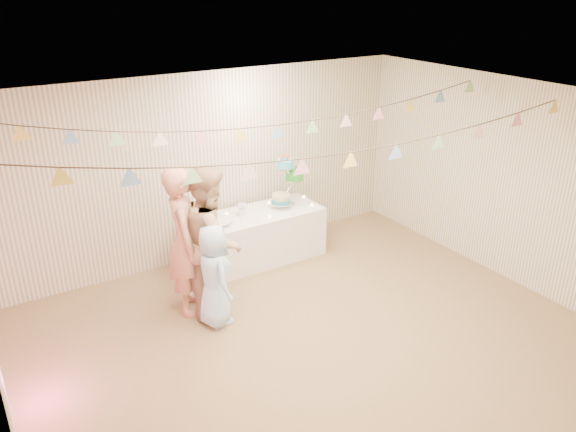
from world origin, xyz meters
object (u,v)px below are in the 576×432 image
person_child (214,275)px  table (256,237)px  person_adult_a (185,241)px  cake_stand (287,178)px  person_adult_b (211,239)px

person_child → table: bearing=-44.1°
person_adult_a → cake_stand: bearing=-48.1°
table → cake_stand: cake_stand is taller
cake_stand → person_adult_b: person_adult_b is taller
person_adult_a → person_child: person_adult_a is taller
person_adult_a → person_adult_b: person_adult_a is taller
person_adult_b → person_child: size_ratio=1.47×
person_adult_a → person_child: 0.54m
cake_stand → person_adult_b: (-1.58, -0.86, -0.20)m
cake_stand → person_child: 2.13m
cake_stand → person_child: bearing=-145.5°
table → person_adult_a: bearing=-152.1°
cake_stand → person_child: (-1.71, -1.18, -0.49)m
cake_stand → person_adult_a: (-1.85, -0.74, -0.20)m
table → person_child: 1.64m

